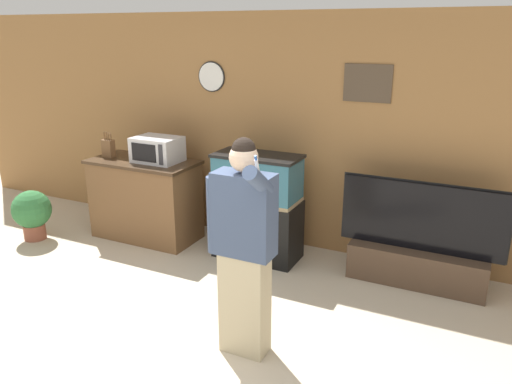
{
  "coord_description": "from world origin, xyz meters",
  "views": [
    {
      "loc": [
        2.01,
        -2.15,
        2.4
      ],
      "look_at": [
        0.19,
        1.58,
        1.05
      ],
      "focal_mm": 35.0,
      "sensor_mm": 36.0,
      "label": 1
    }
  ],
  "objects_px": {
    "knife_block": "(108,148)",
    "potted_plant": "(32,212)",
    "aquarium_on_stand": "(257,207)",
    "person_standing": "(243,246)",
    "microwave": "(157,149)",
    "tv_on_stand": "(418,254)",
    "counter_island": "(146,199)"
  },
  "relations": [
    {
      "from": "counter_island",
      "to": "potted_plant",
      "type": "height_order",
      "value": "counter_island"
    },
    {
      "from": "knife_block",
      "to": "aquarium_on_stand",
      "type": "xyz_separation_m",
      "value": [
        1.92,
        0.12,
        -0.48
      ]
    },
    {
      "from": "microwave",
      "to": "tv_on_stand",
      "type": "height_order",
      "value": "microwave"
    },
    {
      "from": "counter_island",
      "to": "potted_plant",
      "type": "relative_size",
      "value": 2.13
    },
    {
      "from": "aquarium_on_stand",
      "to": "potted_plant",
      "type": "bearing_deg",
      "value": -164.35
    },
    {
      "from": "knife_block",
      "to": "potted_plant",
      "type": "bearing_deg",
      "value": -138.87
    },
    {
      "from": "knife_block",
      "to": "tv_on_stand",
      "type": "bearing_deg",
      "value": 4.15
    },
    {
      "from": "counter_island",
      "to": "person_standing",
      "type": "relative_size",
      "value": 0.76
    },
    {
      "from": "microwave",
      "to": "tv_on_stand",
      "type": "xyz_separation_m",
      "value": [
        2.94,
        0.18,
        -0.79
      ]
    },
    {
      "from": "microwave",
      "to": "aquarium_on_stand",
      "type": "relative_size",
      "value": 0.45
    },
    {
      "from": "microwave",
      "to": "knife_block",
      "type": "relative_size",
      "value": 1.73
    },
    {
      "from": "microwave",
      "to": "aquarium_on_stand",
      "type": "height_order",
      "value": "microwave"
    },
    {
      "from": "aquarium_on_stand",
      "to": "person_standing",
      "type": "xyz_separation_m",
      "value": [
        0.65,
        -1.59,
        0.3
      ]
    },
    {
      "from": "counter_island",
      "to": "tv_on_stand",
      "type": "xyz_separation_m",
      "value": [
        3.13,
        0.23,
        -0.17
      ]
    },
    {
      "from": "microwave",
      "to": "aquarium_on_stand",
      "type": "distance_m",
      "value": 1.36
    },
    {
      "from": "potted_plant",
      "to": "aquarium_on_stand",
      "type": "bearing_deg",
      "value": 15.65
    },
    {
      "from": "microwave",
      "to": "person_standing",
      "type": "distance_m",
      "value": 2.46
    },
    {
      "from": "tv_on_stand",
      "to": "potted_plant",
      "type": "bearing_deg",
      "value": -168.46
    },
    {
      "from": "knife_block",
      "to": "person_standing",
      "type": "relative_size",
      "value": 0.18
    },
    {
      "from": "counter_island",
      "to": "potted_plant",
      "type": "distance_m",
      "value": 1.35
    },
    {
      "from": "aquarium_on_stand",
      "to": "knife_block",
      "type": "bearing_deg",
      "value": -176.5
    },
    {
      "from": "knife_block",
      "to": "aquarium_on_stand",
      "type": "bearing_deg",
      "value": 3.5
    },
    {
      "from": "knife_block",
      "to": "person_standing",
      "type": "distance_m",
      "value": 2.96
    },
    {
      "from": "counter_island",
      "to": "person_standing",
      "type": "height_order",
      "value": "person_standing"
    },
    {
      "from": "aquarium_on_stand",
      "to": "potted_plant",
      "type": "distance_m",
      "value": 2.73
    },
    {
      "from": "aquarium_on_stand",
      "to": "person_standing",
      "type": "bearing_deg",
      "value": -67.76
    },
    {
      "from": "tv_on_stand",
      "to": "microwave",
      "type": "bearing_deg",
      "value": -176.45
    },
    {
      "from": "person_standing",
      "to": "potted_plant",
      "type": "bearing_deg",
      "value": 165.43
    },
    {
      "from": "person_standing",
      "to": "potted_plant",
      "type": "distance_m",
      "value": 3.42
    },
    {
      "from": "counter_island",
      "to": "microwave",
      "type": "bearing_deg",
      "value": 13.0
    },
    {
      "from": "knife_block",
      "to": "person_standing",
      "type": "height_order",
      "value": "person_standing"
    },
    {
      "from": "tv_on_stand",
      "to": "counter_island",
      "type": "bearing_deg",
      "value": -175.87
    }
  ]
}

